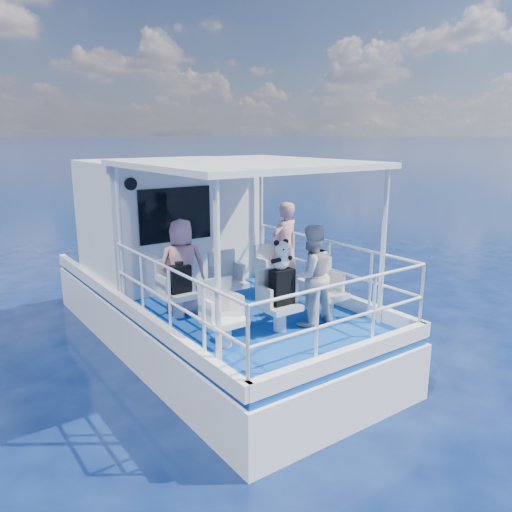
{
  "coord_description": "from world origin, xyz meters",
  "views": [
    {
      "loc": [
        -4.04,
        -6.19,
        3.54
      ],
      "look_at": [
        0.09,
        -0.4,
        1.81
      ],
      "focal_mm": 35.0,
      "sensor_mm": 36.0,
      "label": 1
    }
  ],
  "objects_px": {
    "passenger_stbd_aft": "(311,276)",
    "panda": "(281,255)",
    "passenger_port_fwd": "(182,267)",
    "backpack_center": "(282,287)"
  },
  "relations": [
    {
      "from": "passenger_stbd_aft",
      "to": "panda",
      "type": "bearing_deg",
      "value": -2.02
    },
    {
      "from": "passenger_port_fwd",
      "to": "backpack_center",
      "type": "relative_size",
      "value": 2.94
    },
    {
      "from": "passenger_port_fwd",
      "to": "passenger_stbd_aft",
      "type": "relative_size",
      "value": 1.0
    },
    {
      "from": "backpack_center",
      "to": "panda",
      "type": "xyz_separation_m",
      "value": [
        -0.01,
        0.02,
        0.45
      ]
    },
    {
      "from": "passenger_port_fwd",
      "to": "passenger_stbd_aft",
      "type": "bearing_deg",
      "value": 149.81
    },
    {
      "from": "passenger_port_fwd",
      "to": "backpack_center",
      "type": "height_order",
      "value": "passenger_port_fwd"
    },
    {
      "from": "passenger_stbd_aft",
      "to": "panda",
      "type": "height_order",
      "value": "passenger_stbd_aft"
    },
    {
      "from": "backpack_center",
      "to": "panda",
      "type": "distance_m",
      "value": 0.45
    },
    {
      "from": "passenger_port_fwd",
      "to": "backpack_center",
      "type": "bearing_deg",
      "value": 138.36
    },
    {
      "from": "passenger_port_fwd",
      "to": "panda",
      "type": "bearing_deg",
      "value": 138.53
    }
  ]
}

